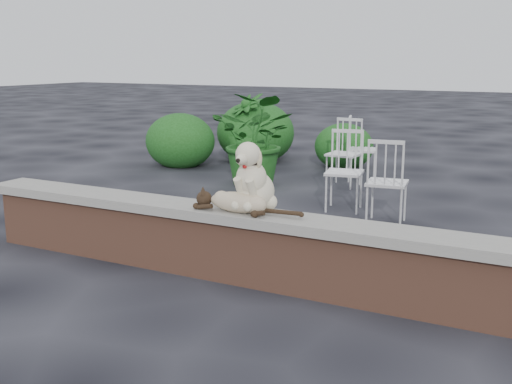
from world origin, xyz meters
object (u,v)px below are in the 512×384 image
at_px(chair_b, 344,153).
at_px(dog, 256,175).
at_px(cat, 238,201).
at_px(chair_c, 387,181).
at_px(chair_a, 344,171).
at_px(chair_e, 362,149).
at_px(potted_plant_a, 258,140).
at_px(potted_plant_b, 247,129).

bearing_deg(chair_b, dog, -78.72).
height_order(cat, chair_b, chair_b).
relative_size(chair_b, chair_c, 1.00).
bearing_deg(dog, chair_b, 101.22).
bearing_deg(cat, chair_c, 78.79).
height_order(dog, chair_a, dog).
bearing_deg(chair_e, chair_c, -172.58).
xyz_separation_m(cat, chair_c, (0.54, 2.34, -0.20)).
bearing_deg(chair_b, potted_plant_a, -151.98).
bearing_deg(dog, cat, -116.33).
bearing_deg(chair_c, chair_a, -38.59).
bearing_deg(chair_e, potted_plant_a, 114.95).
bearing_deg(chair_b, potted_plant_b, 155.32).
distance_m(dog, potted_plant_a, 3.78).
bearing_deg(potted_plant_b, dog, -60.84).
bearing_deg(chair_c, chair_b, -64.79).
relative_size(potted_plant_a, potted_plant_b, 1.10).
xyz_separation_m(chair_a, chair_c, (0.62, -0.37, 0.00)).
bearing_deg(dog, potted_plant_b, 120.89).
distance_m(chair_a, potted_plant_a, 1.77).
relative_size(chair_a, potted_plant_b, 0.79).
xyz_separation_m(chair_e, chair_c, (1.01, -2.23, 0.00)).
height_order(chair_c, potted_plant_a, potted_plant_a).
distance_m(potted_plant_a, potted_plant_b, 1.89).
bearing_deg(potted_plant_b, cat, -62.27).
bearing_deg(cat, chair_b, 99.76).
bearing_deg(chair_c, cat, 69.21).
distance_m(dog, chair_e, 4.47).
distance_m(chair_b, potted_plant_a, 1.22).
distance_m(chair_a, chair_e, 1.90).
bearing_deg(chair_c, dog, 70.35).
relative_size(chair_b, chair_e, 1.00).
height_order(chair_a, chair_c, same).
bearing_deg(chair_a, potted_plant_b, 126.02).
height_order(cat, chair_a, chair_a).
relative_size(cat, potted_plant_b, 0.92).
bearing_deg(chair_e, potted_plant_b, 59.63).
height_order(chair_a, chair_e, same).
height_order(dog, cat, dog).
relative_size(chair_a, chair_e, 1.00).
xyz_separation_m(dog, chair_c, (0.46, 2.19, -0.40)).
xyz_separation_m(dog, cat, (-0.08, -0.15, -0.19)).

